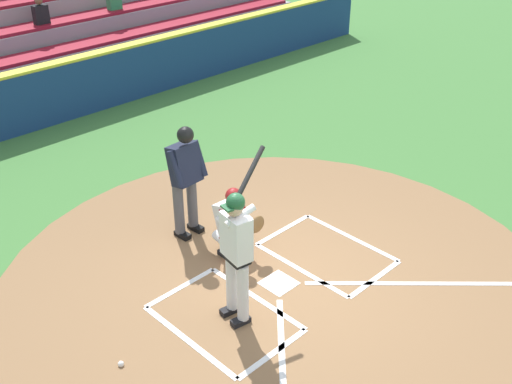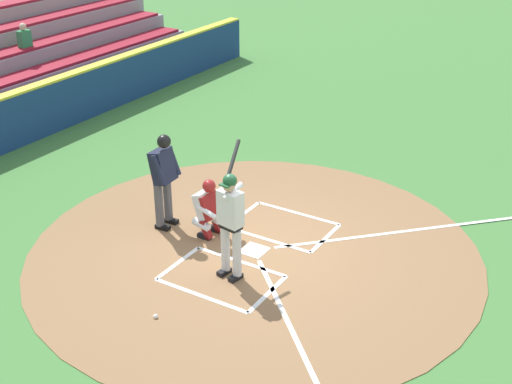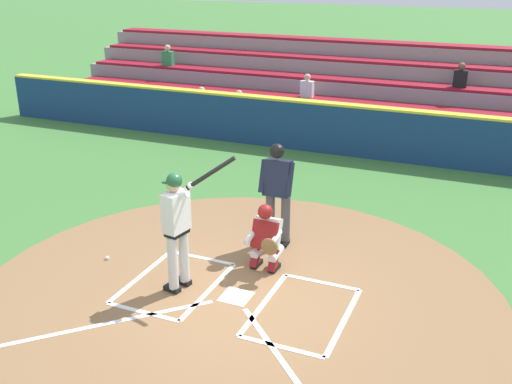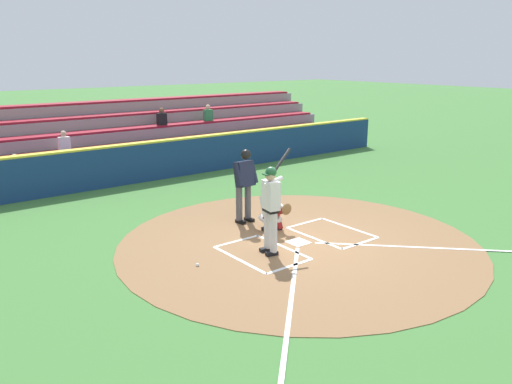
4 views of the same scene
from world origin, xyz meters
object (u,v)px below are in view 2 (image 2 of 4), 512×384
object	(u,v)px
batter	(230,218)
catcher	(209,206)
plate_umpire	(164,175)
baseball	(156,316)

from	to	relation	value
batter	catcher	distance (m)	1.54
plate_umpire	baseball	world-z (taller)	plate_umpire
batter	plate_umpire	world-z (taller)	batter
catcher	plate_umpire	world-z (taller)	plate_umpire
plate_umpire	baseball	bearing A→B (deg)	34.57
batter	baseball	xyz separation A→B (m)	(1.60, -0.33, -1.06)
batter	baseball	world-z (taller)	batter
baseball	catcher	bearing A→B (deg)	-163.44
batter	baseball	bearing A→B (deg)	-11.83
catcher	plate_umpire	distance (m)	1.03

